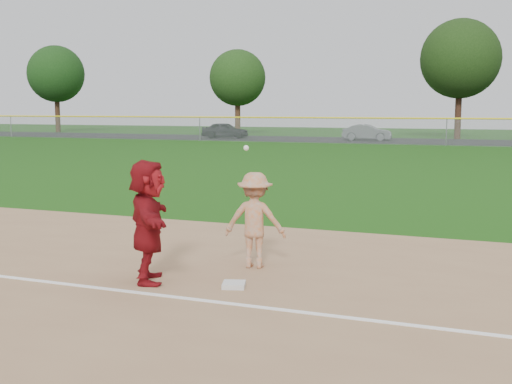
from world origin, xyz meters
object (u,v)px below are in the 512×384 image
(first_base, at_px, (234,285))
(base_runner, at_px, (148,221))
(car_left, at_px, (225,130))
(car_mid, at_px, (367,132))

(first_base, distance_m, base_runner, 1.67)
(car_left, bearing_deg, base_runner, -167.67)
(first_base, relative_size, base_runner, 0.18)
(car_mid, bearing_deg, car_left, 87.61)
(base_runner, distance_m, car_left, 49.08)
(car_mid, bearing_deg, base_runner, -178.35)
(base_runner, height_order, car_mid, base_runner)
(first_base, relative_size, car_left, 0.08)
(first_base, height_order, car_mid, car_mid)
(first_base, xyz_separation_m, base_runner, (-1.38, -0.18, 0.93))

